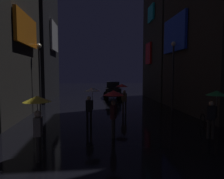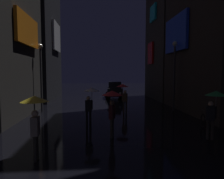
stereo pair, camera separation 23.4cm
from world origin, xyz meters
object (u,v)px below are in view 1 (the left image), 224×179
(pedestrian_far_right_green, at_px, (215,101))
(pedestrian_midstreet_left_red, at_px, (114,101))
(pedestrian_near_crossing_red, at_px, (123,90))
(pedestrian_foreground_left_yellow, at_px, (37,110))
(pedestrian_foreground_right_clear, at_px, (91,96))
(streetlamp_left_far, at_px, (40,69))
(streetlamp_right_far, at_px, (173,67))
(bicycle_parked_at_storefront, at_px, (206,122))
(car_distant, at_px, (113,90))

(pedestrian_far_right_green, height_order, pedestrian_midstreet_left_red, same)
(pedestrian_near_crossing_red, height_order, pedestrian_far_right_green, same)
(pedestrian_foreground_left_yellow, height_order, pedestrian_foreground_right_clear, same)
(pedestrian_far_right_green, distance_m, streetlamp_left_far, 11.61)
(streetlamp_left_far, bearing_deg, streetlamp_right_far, -1.88)
(pedestrian_foreground_left_yellow, bearing_deg, streetlamp_left_far, 103.53)
(bicycle_parked_at_storefront, bearing_deg, pedestrian_midstreet_left_red, -169.47)
(pedestrian_far_right_green, bearing_deg, pedestrian_midstreet_left_red, 172.97)
(pedestrian_foreground_right_clear, height_order, streetlamp_right_far, streetlamp_right_far)
(bicycle_parked_at_storefront, bearing_deg, car_distant, 103.37)
(bicycle_parked_at_storefront, bearing_deg, pedestrian_foreground_right_clear, 169.87)
(bicycle_parked_at_storefront, height_order, car_distant, car_distant)
(pedestrian_foreground_right_clear, distance_m, pedestrian_midstreet_left_red, 2.17)
(pedestrian_foreground_left_yellow, height_order, pedestrian_near_crossing_red, same)
(pedestrian_foreground_right_clear, distance_m, car_distant, 13.24)
(pedestrian_far_right_green, xyz_separation_m, car_distant, (-2.80, 15.45, -0.74))
(pedestrian_foreground_left_yellow, bearing_deg, pedestrian_foreground_right_clear, 66.02)
(pedestrian_near_crossing_red, xyz_separation_m, pedestrian_far_right_green, (3.07, -6.02, 0.00))
(pedestrian_near_crossing_red, xyz_separation_m, streetlamp_right_far, (4.01, 0.74, 1.65))
(bicycle_parked_at_storefront, height_order, streetlamp_left_far, streetlamp_left_far)
(pedestrian_far_right_green, xyz_separation_m, streetlamp_left_far, (-9.07, 7.10, 1.52))
(streetlamp_right_far, relative_size, streetlamp_left_far, 1.05)
(pedestrian_foreground_left_yellow, bearing_deg, pedestrian_midstreet_left_red, 35.61)
(pedestrian_foreground_right_clear, xyz_separation_m, car_distant, (2.50, 12.98, -0.74))
(pedestrian_midstreet_left_red, relative_size, car_distant, 0.50)
(pedestrian_midstreet_left_red, distance_m, streetlamp_right_far, 8.32)
(pedestrian_foreground_left_yellow, bearing_deg, pedestrian_near_crossing_red, 62.00)
(pedestrian_foreground_left_yellow, relative_size, pedestrian_midstreet_left_red, 1.00)
(pedestrian_foreground_left_yellow, distance_m, pedestrian_foreground_right_clear, 4.24)
(streetlamp_right_far, xyz_separation_m, streetlamp_left_far, (-10.00, 0.33, -0.13))
(pedestrian_near_crossing_red, bearing_deg, pedestrian_foreground_left_yellow, -118.00)
(pedestrian_foreground_right_clear, bearing_deg, streetlamp_left_far, 129.19)
(bicycle_parked_at_storefront, relative_size, streetlamp_left_far, 0.36)
(car_distant, bearing_deg, pedestrian_foreground_right_clear, -100.89)
(streetlamp_right_far, height_order, streetlamp_left_far, streetlamp_right_far)
(pedestrian_foreground_right_clear, height_order, pedestrian_midstreet_left_red, same)
(pedestrian_foreground_left_yellow, distance_m, car_distant, 17.39)
(streetlamp_left_far, bearing_deg, bicycle_parked_at_storefront, -30.54)
(pedestrian_far_right_green, bearing_deg, car_distant, 100.27)
(pedestrian_near_crossing_red, xyz_separation_m, pedestrian_foreground_right_clear, (-2.22, -3.55, 0.00))
(bicycle_parked_at_storefront, xyz_separation_m, streetlamp_left_far, (-9.60, 5.66, 2.80))
(pedestrian_foreground_left_yellow, xyz_separation_m, pedestrian_near_crossing_red, (3.95, 7.42, 0.00))
(pedestrian_midstreet_left_red, bearing_deg, bicycle_parked_at_storefront, 10.53)
(pedestrian_near_crossing_red, relative_size, pedestrian_far_right_green, 1.00)
(pedestrian_midstreet_left_red, relative_size, bicycle_parked_at_storefront, 1.18)
(streetlamp_right_far, distance_m, streetlamp_left_far, 10.01)
(pedestrian_foreground_right_clear, distance_m, bicycle_parked_at_storefront, 6.06)
(bicycle_parked_at_storefront, xyz_separation_m, car_distant, (-3.33, 14.02, 0.54))
(pedestrian_midstreet_left_red, relative_size, streetlamp_right_far, 0.40)
(streetlamp_right_far, bearing_deg, car_distant, 113.28)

